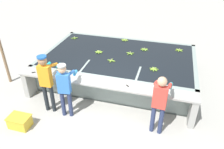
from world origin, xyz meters
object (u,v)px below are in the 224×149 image
at_px(banana_bunch_floating_3, 75,38).
at_px(knife_1, 36,72).
at_px(banana_bunch_floating_0, 99,52).
at_px(banana_bunch_floating_2, 130,53).
at_px(worker_1, 65,86).
at_px(knife_0, 129,87).
at_px(banana_bunch_floating_5, 179,50).
at_px(banana_bunch_floating_6, 144,49).
at_px(banana_bunch_floating_1, 154,69).
at_px(worker_2, 160,100).
at_px(banana_bunch_floating_7, 125,40).
at_px(crate, 20,122).
at_px(worker_0, 46,78).
at_px(banana_bunch_floating_4, 111,61).

relative_size(banana_bunch_floating_3, knife_1, 0.86).
bearing_deg(banana_bunch_floating_0, banana_bunch_floating_2, 10.24).
distance_m(worker_1, knife_0, 1.66).
distance_m(banana_bunch_floating_5, banana_bunch_floating_6, 1.21).
height_order(banana_bunch_floating_1, banana_bunch_floating_2, same).
distance_m(worker_2, banana_bunch_floating_7, 3.92).
xyz_separation_m(worker_1, banana_bunch_floating_3, (-1.19, 3.24, -0.07)).
bearing_deg(crate, banana_bunch_floating_5, 46.50).
bearing_deg(banana_bunch_floating_6, banana_bunch_floating_0, -156.57).
xyz_separation_m(worker_0, banana_bunch_floating_3, (-0.64, 3.19, -0.16)).
bearing_deg(banana_bunch_floating_3, crate, -87.03).
bearing_deg(banana_bunch_floating_0, banana_bunch_floating_4, -40.19).
height_order(banana_bunch_floating_4, crate, banana_bunch_floating_4).
height_order(worker_1, crate, worker_1).
relative_size(worker_0, banana_bunch_floating_3, 6.64).
xyz_separation_m(worker_1, banana_bunch_floating_1, (2.10, 1.61, -0.07)).
height_order(banana_bunch_floating_3, banana_bunch_floating_7, same).
relative_size(worker_1, knife_1, 5.23).
xyz_separation_m(worker_2, banana_bunch_floating_6, (-0.78, 2.90, -0.08)).
bearing_deg(banana_bunch_floating_7, worker_2, -65.17).
bearing_deg(knife_1, worker_2, -7.75).
bearing_deg(worker_0, banana_bunch_floating_5, 43.30).
xyz_separation_m(worker_0, crate, (-0.43, -0.83, -0.88)).
bearing_deg(knife_1, banana_bunch_floating_3, 90.16).
height_order(knife_1, crate, knife_1).
relative_size(banana_bunch_floating_0, banana_bunch_floating_6, 1.00).
bearing_deg(knife_1, banana_bunch_floating_2, 39.51).
bearing_deg(knife_0, worker_1, -162.26).
xyz_separation_m(banana_bunch_floating_1, knife_1, (-3.28, -1.09, -0.01)).
bearing_deg(banana_bunch_floating_6, banana_bunch_floating_7, 142.60).
xyz_separation_m(worker_1, banana_bunch_floating_4, (0.73, 1.80, -0.07)).
relative_size(banana_bunch_floating_2, banana_bunch_floating_5, 0.98).
relative_size(banana_bunch_floating_2, banana_bunch_floating_4, 0.98).
distance_m(banana_bunch_floating_2, banana_bunch_floating_5, 1.75).
height_order(worker_2, banana_bunch_floating_5, worker_2).
relative_size(worker_1, banana_bunch_floating_5, 5.57).
relative_size(worker_2, banana_bunch_floating_5, 5.71).
bearing_deg(banana_bunch_floating_7, banana_bunch_floating_2, -68.24).
bearing_deg(crate, worker_2, 13.40).
bearing_deg(banana_bunch_floating_6, knife_1, -139.26).
height_order(banana_bunch_floating_1, banana_bunch_floating_4, same).
height_order(banana_bunch_floating_0, banana_bunch_floating_3, same).
xyz_separation_m(worker_1, worker_2, (2.40, 0.03, 0.02)).
height_order(worker_0, knife_1, worker_0).
distance_m(worker_1, banana_bunch_floating_1, 2.65).
height_order(banana_bunch_floating_6, knife_1, banana_bunch_floating_6).
bearing_deg(worker_0, banana_bunch_floating_1, 30.48).
height_order(banana_bunch_floating_0, knife_1, banana_bunch_floating_0).
distance_m(worker_0, worker_2, 2.95).
distance_m(worker_0, worker_1, 0.56).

